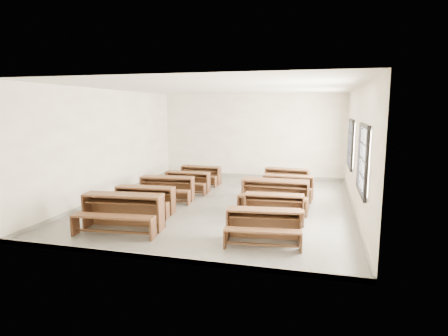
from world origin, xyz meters
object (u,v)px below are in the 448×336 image
(desk_set_4, at_px, (201,174))
(desk_set_7, at_px, (275,192))
(desk_set_1, at_px, (145,198))
(desk_set_5, at_px, (263,223))
(desk_set_9, at_px, (287,177))
(desk_set_8, at_px, (288,185))
(desk_set_6, at_px, (274,205))
(desk_set_0, at_px, (123,209))
(desk_set_2, at_px, (167,187))
(desk_set_3, at_px, (187,180))

(desk_set_4, xyz_separation_m, desk_set_7, (2.95, -2.70, 0.09))
(desk_set_1, relative_size, desk_set_7, 0.88)
(desk_set_5, bearing_deg, desk_set_9, 84.12)
(desk_set_8, xyz_separation_m, desk_set_9, (-0.16, 1.40, -0.01))
(desk_set_7, bearing_deg, desk_set_1, -158.44)
(desk_set_6, distance_m, desk_set_8, 2.39)
(desk_set_7, relative_size, desk_set_8, 1.16)
(desk_set_4, xyz_separation_m, desk_set_8, (3.17, -1.30, 0.02))
(desk_set_0, height_order, desk_set_8, desk_set_0)
(desk_set_2, relative_size, desk_set_8, 1.06)
(desk_set_1, height_order, desk_set_5, desk_set_1)
(desk_set_1, xyz_separation_m, desk_set_6, (3.26, 0.21, -0.03))
(desk_set_9, bearing_deg, desk_set_1, -123.17)
(desk_set_1, bearing_deg, desk_set_6, -0.39)
(desk_set_4, height_order, desk_set_8, desk_set_8)
(desk_set_2, relative_size, desk_set_7, 0.92)
(desk_set_9, bearing_deg, desk_set_5, -84.00)
(desk_set_2, xyz_separation_m, desk_set_4, (0.19, 2.53, -0.04))
(desk_set_5, relative_size, desk_set_7, 0.88)
(desk_set_0, xyz_separation_m, desk_set_7, (3.02, 2.54, -0.00))
(desk_set_1, relative_size, desk_set_9, 1.02)
(desk_set_1, bearing_deg, desk_set_3, 81.61)
(desk_set_1, distance_m, desk_set_6, 3.27)
(desk_set_2, distance_m, desk_set_8, 3.58)
(desk_set_6, bearing_deg, desk_set_0, -157.42)
(desk_set_1, bearing_deg, desk_set_0, -88.18)
(desk_set_5, bearing_deg, desk_set_8, 81.87)
(desk_set_2, height_order, desk_set_9, desk_set_2)
(desk_set_0, bearing_deg, desk_set_9, 54.44)
(desk_set_2, distance_m, desk_set_3, 1.22)
(desk_set_0, bearing_deg, desk_set_3, 83.50)
(desk_set_7, distance_m, desk_set_9, 2.80)
(desk_set_0, relative_size, desk_set_5, 1.19)
(desk_set_5, relative_size, desk_set_8, 1.01)
(desk_set_2, bearing_deg, desk_set_9, 33.07)
(desk_set_3, bearing_deg, desk_set_7, -25.32)
(desk_set_0, height_order, desk_set_6, desk_set_0)
(desk_set_0, xyz_separation_m, desk_set_9, (3.07, 5.34, -0.08))
(desk_set_2, height_order, desk_set_8, desk_set_2)
(desk_set_0, height_order, desk_set_4, desk_set_0)
(desk_set_9, bearing_deg, desk_set_7, -85.36)
(desk_set_4, height_order, desk_set_7, desk_set_7)
(desk_set_0, relative_size, desk_set_3, 1.29)
(desk_set_3, distance_m, desk_set_4, 1.32)
(desk_set_3, xyz_separation_m, desk_set_7, (2.97, -1.38, 0.09))
(desk_set_1, xyz_separation_m, desk_set_3, (0.20, 2.57, -0.02))
(desk_set_2, bearing_deg, desk_set_8, 13.74)
(desk_set_0, distance_m, desk_set_8, 5.10)
(desk_set_6, relative_size, desk_set_7, 0.82)
(desk_set_7, xyz_separation_m, desk_set_8, (0.21, 1.40, -0.07))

